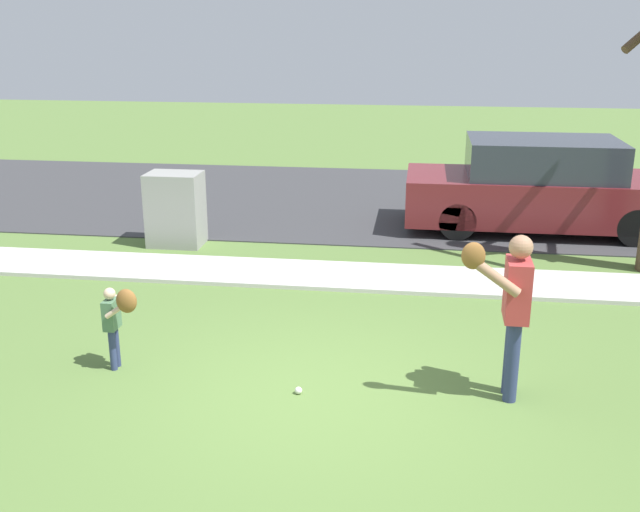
{
  "coord_description": "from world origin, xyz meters",
  "views": [
    {
      "loc": [
        0.95,
        -6.59,
        3.58
      ],
      "look_at": [
        -0.16,
        1.48,
        1.0
      ],
      "focal_mm": 41.44,
      "sensor_mm": 36.0,
      "label": 1
    }
  ],
  "objects_px": {
    "person_child": "(117,315)",
    "utility_cabinet": "(176,209)",
    "baseball": "(298,390)",
    "parked_suv_maroon": "(540,187)",
    "person_adult": "(512,300)"
  },
  "relations": [
    {
      "from": "parked_suv_maroon",
      "to": "baseball",
      "type": "bearing_deg",
      "value": 63.97
    },
    {
      "from": "person_child",
      "to": "utility_cabinet",
      "type": "relative_size",
      "value": 0.8
    },
    {
      "from": "person_adult",
      "to": "parked_suv_maroon",
      "type": "distance_m",
      "value": 6.56
    },
    {
      "from": "baseball",
      "to": "utility_cabinet",
      "type": "relative_size",
      "value": 0.06
    },
    {
      "from": "person_child",
      "to": "parked_suv_maroon",
      "type": "distance_m",
      "value": 8.27
    },
    {
      "from": "person_child",
      "to": "baseball",
      "type": "distance_m",
      "value": 2.09
    },
    {
      "from": "person_adult",
      "to": "person_child",
      "type": "distance_m",
      "value": 4.06
    },
    {
      "from": "utility_cabinet",
      "to": "parked_suv_maroon",
      "type": "height_order",
      "value": "parked_suv_maroon"
    },
    {
      "from": "person_child",
      "to": "utility_cabinet",
      "type": "height_order",
      "value": "utility_cabinet"
    },
    {
      "from": "utility_cabinet",
      "to": "parked_suv_maroon",
      "type": "bearing_deg",
      "value": 15.88
    },
    {
      "from": "person_adult",
      "to": "person_child",
      "type": "relative_size",
      "value": 1.73
    },
    {
      "from": "person_child",
      "to": "baseball",
      "type": "bearing_deg",
      "value": -6.67
    },
    {
      "from": "baseball",
      "to": "parked_suv_maroon",
      "type": "bearing_deg",
      "value": 63.97
    },
    {
      "from": "parked_suv_maroon",
      "to": "person_child",
      "type": "bearing_deg",
      "value": 50.69
    },
    {
      "from": "person_child",
      "to": "utility_cabinet",
      "type": "bearing_deg",
      "value": 102.12
    }
  ]
}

